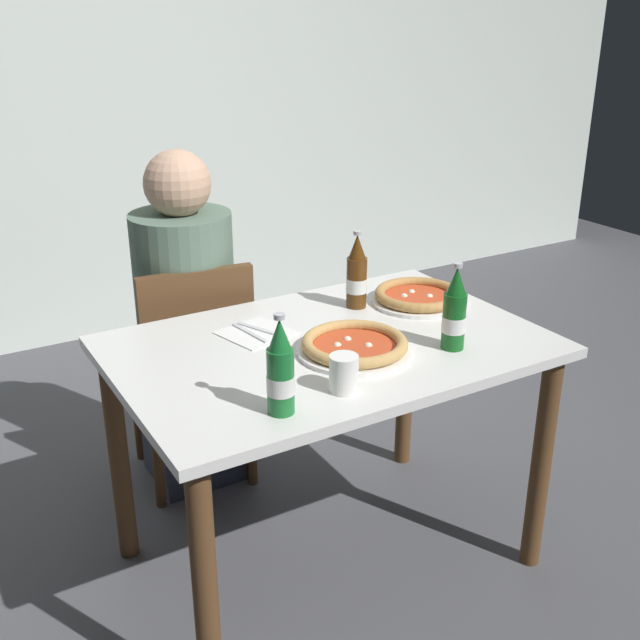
% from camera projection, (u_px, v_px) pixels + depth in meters
% --- Properties ---
extents(ground_plane, '(8.00, 8.00, 0.00)m').
position_uv_depth(ground_plane, '(328.00, 556.00, 2.43)').
color(ground_plane, '#4C4C51').
extents(back_wall_tiled, '(7.00, 0.10, 2.60)m').
position_uv_depth(back_wall_tiled, '(95.00, 81.00, 3.69)').
color(back_wall_tiled, silver).
rests_on(back_wall_tiled, ground_plane).
extents(dining_table_main, '(1.20, 0.80, 0.75)m').
position_uv_depth(dining_table_main, '(329.00, 378.00, 2.19)').
color(dining_table_main, silver).
rests_on(dining_table_main, ground_plane).
extents(chair_behind_table, '(0.44, 0.44, 0.85)m').
position_uv_depth(chair_behind_table, '(193.00, 362.00, 2.65)').
color(chair_behind_table, brown).
rests_on(chair_behind_table, ground_plane).
extents(diner_seated, '(0.34, 0.34, 1.21)m').
position_uv_depth(diner_seated, '(188.00, 330.00, 2.65)').
color(diner_seated, '#2D3342').
rests_on(diner_seated, ground_plane).
extents(pizza_margherita_near, '(0.32, 0.32, 0.04)m').
position_uv_depth(pizza_margherita_near, '(354.00, 346.00, 2.08)').
color(pizza_margherita_near, white).
rests_on(pizza_margherita_near, dining_table_main).
extents(pizza_marinara_far, '(0.30, 0.30, 0.04)m').
position_uv_depth(pizza_marinara_far, '(418.00, 296.00, 2.43)').
color(pizza_marinara_far, white).
rests_on(pizza_marinara_far, dining_table_main).
extents(beer_bottle_left, '(0.07, 0.07, 0.25)m').
position_uv_depth(beer_bottle_left, '(280.00, 372.00, 1.74)').
color(beer_bottle_left, '#196B2D').
rests_on(beer_bottle_left, dining_table_main).
extents(beer_bottle_center, '(0.07, 0.07, 0.25)m').
position_uv_depth(beer_bottle_center, '(357.00, 275.00, 2.37)').
color(beer_bottle_center, '#512D0F').
rests_on(beer_bottle_center, dining_table_main).
extents(beer_bottle_right, '(0.07, 0.07, 0.25)m').
position_uv_depth(beer_bottle_right, '(454.00, 313.00, 2.07)').
color(beer_bottle_right, '#14591E').
rests_on(beer_bottle_right, dining_table_main).
extents(napkin_with_cutlery, '(0.22, 0.22, 0.01)m').
position_uv_depth(napkin_with_cutlery, '(256.00, 333.00, 2.21)').
color(napkin_with_cutlery, white).
rests_on(napkin_with_cutlery, dining_table_main).
extents(paper_cup, '(0.07, 0.07, 0.09)m').
position_uv_depth(paper_cup, '(344.00, 374.00, 1.86)').
color(paper_cup, white).
rests_on(paper_cup, dining_table_main).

